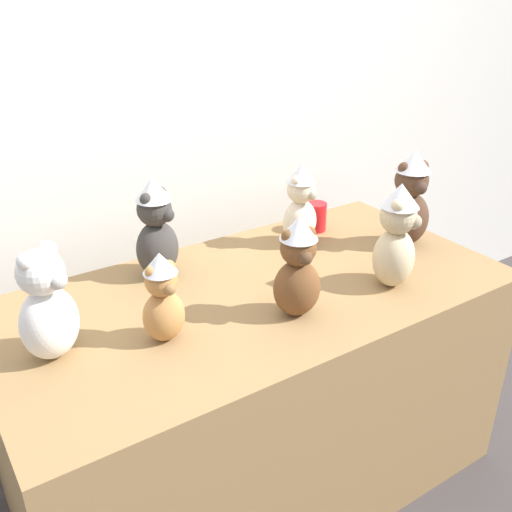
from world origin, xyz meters
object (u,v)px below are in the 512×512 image
object	(u,v)px
teddy_bear_chestnut	(298,268)
party_cup_red	(316,217)
teddy_bear_caramel	(163,298)
teddy_bear_cocoa	(409,200)
display_table	(256,390)
teddy_bear_sand	(396,237)
teddy_bear_cream	(300,206)
teddy_bear_charcoal	(156,229)
teddy_bear_snow	(47,307)

from	to	relation	value
teddy_bear_chestnut	party_cup_red	bearing A→B (deg)	58.69
teddy_bear_caramel	teddy_bear_cocoa	distance (m)	1.01
teddy_bear_cocoa	party_cup_red	size ratio (longest dim) A/B	3.24
display_table	party_cup_red	xyz separation A→B (m)	(0.45, 0.27, 0.45)
teddy_bear_sand	teddy_bear_cream	xyz separation A→B (m)	(-0.06, 0.41, -0.02)
display_table	teddy_bear_charcoal	world-z (taller)	teddy_bear_charcoal
teddy_bear_sand	teddy_bear_caramel	distance (m)	0.75
teddy_bear_charcoal	teddy_bear_snow	bearing A→B (deg)	-177.26
teddy_bear_charcoal	teddy_bear_cocoa	bearing A→B (deg)	-47.39
teddy_bear_sand	teddy_bear_charcoal	xyz separation A→B (m)	(-0.59, 0.47, -0.00)
teddy_bear_charcoal	teddy_bear_caramel	size ratio (longest dim) A/B	1.28
teddy_bear_cream	party_cup_red	bearing A→B (deg)	6.03
teddy_bear_snow	teddy_bear_caramel	xyz separation A→B (m)	(0.27, -0.09, -0.02)
display_table	teddy_bear_chestnut	bearing A→B (deg)	-83.27
display_table	teddy_bear_caramel	bearing A→B (deg)	-165.95
teddy_bear_sand	teddy_bear_cream	size ratio (longest dim) A/B	1.13
display_table	teddy_bear_snow	xyz separation A→B (m)	(-0.63, 0.00, 0.54)
teddy_bear_snow	teddy_bear_caramel	world-z (taller)	teddy_bear_snow
teddy_bear_snow	teddy_bear_sand	world-z (taller)	teddy_bear_sand
teddy_bear_charcoal	teddy_bear_sand	bearing A→B (deg)	-67.84
teddy_bear_snow	teddy_bear_cocoa	bearing A→B (deg)	-32.77
teddy_bear_chestnut	teddy_bear_charcoal	size ratio (longest dim) A/B	0.92
teddy_bear_charcoal	teddy_bear_caramel	world-z (taller)	teddy_bear_charcoal
display_table	teddy_bear_caramel	distance (m)	0.64
teddy_bear_cocoa	party_cup_red	world-z (taller)	teddy_bear_cocoa
teddy_bear_charcoal	display_table	bearing A→B (deg)	-81.38
teddy_bear_cream	teddy_bear_sand	bearing A→B (deg)	-102.32
teddy_bear_cocoa	party_cup_red	bearing A→B (deg)	136.25
display_table	teddy_bear_cream	size ratio (longest dim) A/B	5.38
teddy_bear_chestnut	display_table	bearing A→B (deg)	109.20
teddy_bear_chestnut	teddy_bear_charcoal	bearing A→B (deg)	129.59
display_table	teddy_bear_cream	world-z (taller)	teddy_bear_cream
teddy_bear_chestnut	teddy_bear_cream	size ratio (longest dim) A/B	1.02
teddy_bear_chestnut	teddy_bear_sand	xyz separation A→B (m)	(0.36, -0.02, 0.02)
teddy_bear_charcoal	teddy_bear_caramel	bearing A→B (deg)	-141.76
teddy_bear_sand	teddy_bear_caramel	size ratio (longest dim) A/B	1.30
teddy_bear_cream	party_cup_red	xyz separation A→B (m)	(0.13, 0.06, -0.09)
teddy_bear_snow	party_cup_red	world-z (taller)	teddy_bear_snow
teddy_bear_snow	teddy_bear_caramel	size ratio (longest dim) A/B	1.20
teddy_bear_snow	teddy_bear_charcoal	world-z (taller)	teddy_bear_charcoal
teddy_bear_sand	display_table	bearing A→B (deg)	117.66
teddy_bear_snow	teddy_bear_cream	xyz separation A→B (m)	(0.96, 0.21, 0.00)
teddy_bear_cocoa	teddy_bear_cream	bearing A→B (deg)	157.35
teddy_bear_caramel	teddy_bear_charcoal	bearing A→B (deg)	61.15
teddy_bear_snow	teddy_bear_sand	bearing A→B (deg)	-43.69
teddy_bear_caramel	party_cup_red	xyz separation A→B (m)	(0.81, 0.36, -0.07)
teddy_bear_sand	teddy_bear_caramel	xyz separation A→B (m)	(-0.74, 0.12, -0.04)
party_cup_red	teddy_bear_snow	bearing A→B (deg)	-166.12
teddy_bear_caramel	party_cup_red	size ratio (longest dim) A/B	2.37
display_table	teddy_bear_caramel	size ratio (longest dim) A/B	6.23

